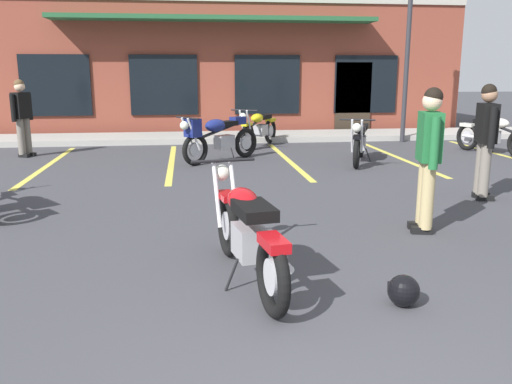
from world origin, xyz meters
The scene contains 14 objects.
ground_plane centered at (0.00, 4.09, 0.00)m, with size 80.00×80.00×0.00m, color #3D3D42.
sidewalk_kerb centered at (0.00, 12.73, 0.07)m, with size 22.00×1.80×0.14m, color #A8A59E.
brick_storefront_building centered at (0.00, 16.57, 2.03)m, with size 15.02×6.13×4.06m.
painted_stall_lines centered at (0.00, 9.13, 0.00)m, with size 12.36×4.80×0.01m.
motorcycle_foreground_classic centered at (-0.39, 2.56, 0.46)m, with size 0.76×2.10×0.98m.
motorcycle_black_cruiser centered at (5.95, 9.26, 0.46)m, with size 1.00×2.04×0.98m.
motorcycle_silver_naked centered at (2.60, 8.57, 0.46)m, with size 1.08×2.00×0.98m.
motorcycle_blue_standard centered at (0.89, 11.21, 0.46)m, with size 1.33×1.88×0.98m.
motorcycle_green_cafe_racer centered at (-0.27, 9.04, 0.53)m, with size 1.75×1.53×0.98m.
person_in_black_shirt centered at (1.85, 3.81, 0.95)m, with size 0.34×0.61×1.68m.
person_in_shorts_foreground centered at (3.38, 5.25, 0.95)m, with size 0.34×0.61×1.68m.
person_by_back_row centered at (-4.43, 10.30, 0.95)m, with size 0.39×0.58×1.68m.
helmet_on_pavement centered at (0.80, 1.86, 0.13)m, with size 0.26×0.26×0.26m.
parking_lot_lamp_post centered at (4.80, 11.52, 3.09)m, with size 0.24×0.76×4.73m.
Camera 1 is at (-0.90, -1.97, 1.85)m, focal length 37.60 mm.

